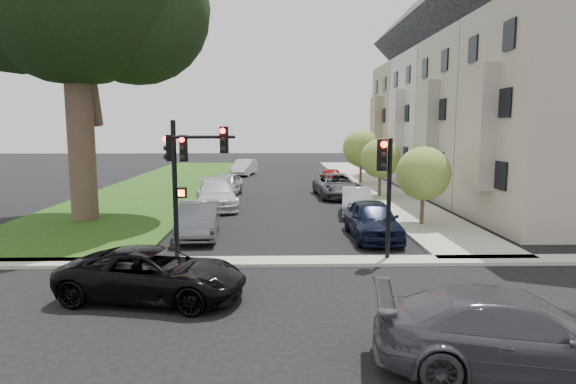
{
  "coord_description": "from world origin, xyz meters",
  "views": [
    {
      "loc": [
        -0.45,
        -13.61,
        4.53
      ],
      "look_at": [
        0.0,
        5.0,
        2.0
      ],
      "focal_mm": 30.0,
      "sensor_mm": 36.0,
      "label": 1
    }
  ],
  "objects_px": {
    "car_parked_3": "(330,177)",
    "car_parked_9": "(244,167)",
    "car_parked_7": "(225,185)",
    "car_cross_near": "(154,274)",
    "car_parked_5": "(199,219)",
    "car_parked_2": "(337,185)",
    "car_parked_6": "(216,195)",
    "car_parked_1": "(357,201)",
    "small_tree_b": "(380,158)",
    "traffic_signal_secondary": "(385,176)",
    "car_parked_0": "(373,220)",
    "car_cross_far": "(516,333)",
    "small_tree_c": "(361,148)",
    "traffic_signal_main": "(186,165)",
    "small_tree_a": "(423,174)"
  },
  "relations": [
    {
      "from": "car_parked_0",
      "to": "small_tree_a",
      "type": "bearing_deg",
      "value": 39.75
    },
    {
      "from": "car_cross_near",
      "to": "car_cross_far",
      "type": "distance_m",
      "value": 8.65
    },
    {
      "from": "small_tree_c",
      "to": "car_cross_near",
      "type": "relative_size",
      "value": 0.89
    },
    {
      "from": "car_cross_near",
      "to": "car_parked_5",
      "type": "xyz_separation_m",
      "value": [
        0.02,
        7.28,
        0.05
      ]
    },
    {
      "from": "car_parked_3",
      "to": "car_parked_7",
      "type": "xyz_separation_m",
      "value": [
        -7.5,
        -5.24,
        0.08
      ]
    },
    {
      "from": "small_tree_b",
      "to": "car_parked_1",
      "type": "bearing_deg",
      "value": -112.26
    },
    {
      "from": "traffic_signal_main",
      "to": "small_tree_a",
      "type": "bearing_deg",
      "value": 30.38
    },
    {
      "from": "car_parked_2",
      "to": "traffic_signal_secondary",
      "type": "bearing_deg",
      "value": -95.04
    },
    {
      "from": "small_tree_a",
      "to": "car_parked_9",
      "type": "height_order",
      "value": "small_tree_a"
    },
    {
      "from": "car_cross_far",
      "to": "car_parked_5",
      "type": "height_order",
      "value": "car_cross_far"
    },
    {
      "from": "small_tree_a",
      "to": "car_cross_near",
      "type": "xyz_separation_m",
      "value": [
        -9.89,
        -9.14,
        -1.76
      ]
    },
    {
      "from": "car_cross_near",
      "to": "car_parked_2",
      "type": "distance_m",
      "value": 19.81
    },
    {
      "from": "car_parked_1",
      "to": "car_parked_9",
      "type": "distance_m",
      "value": 21.87
    },
    {
      "from": "traffic_signal_main",
      "to": "car_parked_7",
      "type": "height_order",
      "value": "traffic_signal_main"
    },
    {
      "from": "traffic_signal_main",
      "to": "car_parked_6",
      "type": "bearing_deg",
      "value": 92.12
    },
    {
      "from": "traffic_signal_main",
      "to": "car_parked_9",
      "type": "distance_m",
      "value": 29.45
    },
    {
      "from": "car_parked_6",
      "to": "car_parked_9",
      "type": "relative_size",
      "value": 1.19
    },
    {
      "from": "car_cross_near",
      "to": "car_parked_5",
      "type": "distance_m",
      "value": 7.28
    },
    {
      "from": "car_parked_1",
      "to": "car_parked_0",
      "type": "bearing_deg",
      "value": -84.74
    },
    {
      "from": "car_parked_2",
      "to": "car_parked_5",
      "type": "height_order",
      "value": "car_parked_2"
    },
    {
      "from": "car_parked_2",
      "to": "car_parked_6",
      "type": "bearing_deg",
      "value": -154.17
    },
    {
      "from": "car_parked_3",
      "to": "car_parked_6",
      "type": "distance_m",
      "value": 12.52
    },
    {
      "from": "car_parked_3",
      "to": "car_parked_9",
      "type": "relative_size",
      "value": 0.89
    },
    {
      "from": "car_parked_2",
      "to": "car_cross_far",
      "type": "bearing_deg",
      "value": -92.63
    },
    {
      "from": "small_tree_b",
      "to": "car_cross_far",
      "type": "bearing_deg",
      "value": -95.72
    },
    {
      "from": "traffic_signal_secondary",
      "to": "car_parked_3",
      "type": "xyz_separation_m",
      "value": [
        0.54,
        20.86,
        -2.22
      ]
    },
    {
      "from": "traffic_signal_main",
      "to": "car_parked_5",
      "type": "distance_m",
      "value": 4.57
    },
    {
      "from": "car_parked_2",
      "to": "car_parked_0",
      "type": "bearing_deg",
      "value": -93.93
    },
    {
      "from": "car_parked_0",
      "to": "car_parked_6",
      "type": "xyz_separation_m",
      "value": [
        -7.28,
        7.52,
        -0.01
      ]
    },
    {
      "from": "car_parked_2",
      "to": "car_parked_6",
      "type": "relative_size",
      "value": 1.03
    },
    {
      "from": "car_parked_3",
      "to": "traffic_signal_secondary",
      "type": "bearing_deg",
      "value": -80.07
    },
    {
      "from": "small_tree_b",
      "to": "car_parked_6",
      "type": "height_order",
      "value": "small_tree_b"
    },
    {
      "from": "traffic_signal_secondary",
      "to": "car_parked_9",
      "type": "height_order",
      "value": "traffic_signal_secondary"
    },
    {
      "from": "car_parked_2",
      "to": "car_parked_7",
      "type": "bearing_deg",
      "value": 171.35
    },
    {
      "from": "car_parked_1",
      "to": "car_parked_7",
      "type": "relative_size",
      "value": 0.95
    },
    {
      "from": "car_cross_near",
      "to": "car_parked_1",
      "type": "xyz_separation_m",
      "value": [
        7.4,
        12.17,
        0.02
      ]
    },
    {
      "from": "traffic_signal_main",
      "to": "car_parked_7",
      "type": "xyz_separation_m",
      "value": [
        -0.37,
        15.58,
        -2.51
      ]
    },
    {
      "from": "small_tree_c",
      "to": "car_parked_1",
      "type": "relative_size",
      "value": 1.02
    },
    {
      "from": "car_parked_3",
      "to": "car_parked_7",
      "type": "height_order",
      "value": "car_parked_7"
    },
    {
      "from": "car_cross_near",
      "to": "car_parked_2",
      "type": "height_order",
      "value": "car_parked_2"
    },
    {
      "from": "traffic_signal_main",
      "to": "car_parked_5",
      "type": "relative_size",
      "value": 1.07
    },
    {
      "from": "car_parked_2",
      "to": "car_parked_9",
      "type": "relative_size",
      "value": 1.22
    },
    {
      "from": "car_parked_2",
      "to": "car_parked_9",
      "type": "height_order",
      "value": "car_parked_2"
    },
    {
      "from": "car_cross_far",
      "to": "car_parked_2",
      "type": "distance_m",
      "value": 22.5
    },
    {
      "from": "small_tree_c",
      "to": "traffic_signal_secondary",
      "type": "distance_m",
      "value": 22.04
    },
    {
      "from": "traffic_signal_main",
      "to": "car_parked_7",
      "type": "distance_m",
      "value": 15.78
    },
    {
      "from": "car_cross_far",
      "to": "car_parked_3",
      "type": "relative_size",
      "value": 1.3
    },
    {
      "from": "car_parked_1",
      "to": "car_parked_7",
      "type": "bearing_deg",
      "value": 145.3
    },
    {
      "from": "car_parked_3",
      "to": "car_parked_9",
      "type": "bearing_deg",
      "value": 141.43
    },
    {
      "from": "traffic_signal_secondary",
      "to": "car_parked_9",
      "type": "xyz_separation_m",
      "value": [
        -6.62,
        29.38,
        -2.16
      ]
    }
  ]
}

